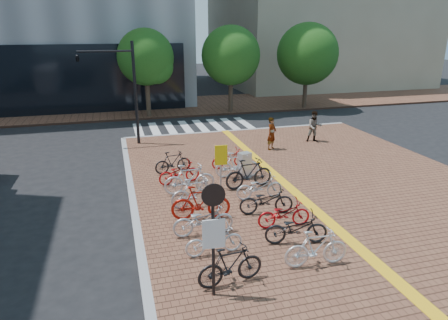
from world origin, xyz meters
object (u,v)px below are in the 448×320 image
object	(u,v)px
bike_5	(189,179)
bike_8	(316,248)
bike_12	(260,187)
bike_10	(284,214)
pedestrian_a	(272,134)
bike_13	(249,173)
bike_2	(203,220)
yellow_sign	(221,159)
bike_15	(229,158)
bike_4	(195,192)
bike_6	(179,173)
bike_0	(231,265)
bike_3	(201,202)
bike_11	(266,200)
utility_box	(244,165)
bike_1	(214,240)
pedestrian_b	(315,127)
bike_9	(296,228)
bike_14	(237,165)
traffic_light_pole	(109,75)
bike_7	(173,162)
notice_sign	(213,227)

from	to	relation	value
bike_5	bike_8	size ratio (longest dim) A/B	1.11
bike_5	bike_12	bearing A→B (deg)	-117.14
bike_10	pedestrian_a	world-z (taller)	pedestrian_a
bike_13	bike_5	bearing A→B (deg)	82.76
bike_2	yellow_sign	distance (m)	3.66
bike_10	bike_15	xyz separation A→B (m)	(-0.09, 5.83, -0.02)
bike_4	bike_12	xyz separation A→B (m)	(2.38, 0.03, -0.07)
bike_4	bike_6	distance (m)	2.35
bike_2	bike_10	xyz separation A→B (m)	(2.54, -0.19, -0.04)
bike_0	bike_13	world-z (taller)	bike_13
bike_2	bike_5	distance (m)	3.22
bike_3	bike_11	xyz separation A→B (m)	(2.19, -0.21, -0.10)
utility_box	bike_3	bearing A→B (deg)	-128.55
bike_1	bike_12	xyz separation A→B (m)	(2.53, 3.21, 0.03)
pedestrian_b	pedestrian_a	bearing A→B (deg)	-152.40
bike_2	bike_9	xyz separation A→B (m)	(2.46, -1.22, -0.01)
bike_9	bike_14	world-z (taller)	bike_14
bike_1	bike_4	xyz separation A→B (m)	(0.15, 3.18, 0.11)
bike_15	utility_box	xyz separation A→B (m)	(0.28, -1.37, 0.11)
bike_10	pedestrian_b	world-z (taller)	pedestrian_b
bike_1	pedestrian_b	distance (m)	12.57
bike_5	yellow_sign	bearing A→B (deg)	-87.67
bike_11	traffic_light_pole	bearing A→B (deg)	34.00
bike_8	yellow_sign	distance (m)	5.84
bike_10	yellow_sign	world-z (taller)	yellow_sign
bike_2	pedestrian_a	xyz separation A→B (m)	(5.35, 7.74, 0.34)
bike_5	bike_3	bearing A→B (deg)	177.54
bike_6	utility_box	world-z (taller)	utility_box
utility_box	bike_11	bearing A→B (deg)	-96.29
bike_7	traffic_light_pole	distance (m)	6.43
bike_7	bike_11	xyz separation A→B (m)	(2.40, -4.80, 0.00)
pedestrian_a	bike_5	bearing A→B (deg)	-174.48
bike_3	yellow_sign	world-z (taller)	yellow_sign
bike_11	bike_14	world-z (taller)	bike_14
bike_13	yellow_sign	size ratio (longest dim) A/B	1.10
bike_9	bike_10	world-z (taller)	bike_9
bike_13	yellow_sign	bearing A→B (deg)	77.34
bike_9	bike_12	distance (m)	3.28
bike_5	bike_9	xyz separation A→B (m)	(2.25, -4.43, -0.10)
bike_5	bike_12	distance (m)	2.63
bike_3	bike_15	bearing A→B (deg)	-19.52
bike_11	yellow_sign	bearing A→B (deg)	28.66
bike_6	bike_13	world-z (taller)	bike_13
bike_2	bike_0	bearing A→B (deg)	-178.12
bike_11	yellow_sign	size ratio (longest dim) A/B	1.03
bike_15	traffic_light_pole	size ratio (longest dim) A/B	0.31
bike_2	notice_sign	size ratio (longest dim) A/B	0.66
pedestrian_b	bike_6	bearing A→B (deg)	-140.19
bike_2	bike_14	world-z (taller)	bike_14
bike_8	bike_0	bearing A→B (deg)	97.32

